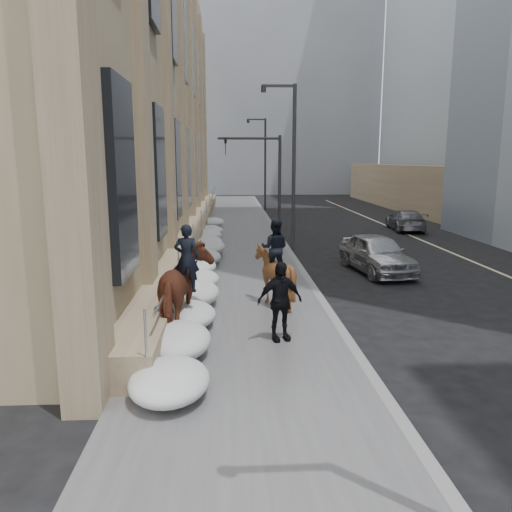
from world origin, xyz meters
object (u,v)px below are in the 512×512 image
Objects in this scene: mounted_horse_left at (186,288)px; car_silver at (377,253)px; pedestrian at (280,301)px; mounted_horse_right at (274,271)px; car_grey at (406,220)px.

car_silver is (6.96, 7.05, -0.49)m from mounted_horse_left.
pedestrian is at bearing 168.34° from mounted_horse_left.
pedestrian is 0.43× the size of car_silver.
mounted_horse_left is 1.07× the size of mounted_horse_right.
pedestrian is 0.43× the size of car_grey.
pedestrian reaches higher than car_grey.
pedestrian is at bearing 68.70° from car_grey.
mounted_horse_right reaches higher than pedestrian.
car_grey is at bearing 46.58° from pedestrian.
mounted_horse_left reaches higher than car_silver.
mounted_horse_right is (2.44, 2.35, -0.10)m from mounted_horse_left.
mounted_horse_right is at bearing 71.06° from pedestrian.
mounted_horse_left is 0.61× the size of car_grey.
mounted_horse_right is at bearing 64.99° from car_grey.
car_silver is at bearing -120.70° from mounted_horse_right.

